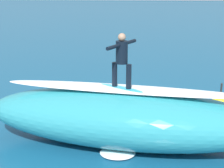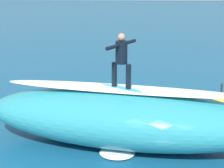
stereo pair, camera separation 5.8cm
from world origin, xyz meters
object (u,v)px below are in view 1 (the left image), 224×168
surfboard_paddling (105,101)px  buoy_marker (220,104)px  surfer_paddling (106,98)px  surfer_riding (122,56)px  surfboard_riding (121,89)px

surfboard_paddling → buoy_marker: size_ratio=1.64×
surfer_paddling → buoy_marker: (-4.52, 0.89, 0.14)m
surfer_riding → surfboard_paddling: size_ratio=0.84×
surfboard_riding → surfer_paddling: (0.82, -4.00, -1.66)m
surfboard_riding → surfer_riding: 1.01m
buoy_marker → surfboard_paddling: bearing=-12.5°
surfer_riding → surfer_paddling: size_ratio=1.03×
buoy_marker → surfer_paddling: bearing=-11.2°
surfboard_paddling → buoy_marker: bearing=-120.3°
surfboard_paddling → surfer_paddling: bearing=180.0°
surfboard_riding → buoy_marker: 5.06m
surfer_riding → surfer_paddling: 4.87m
surfboard_paddling → surfboard_riding: bearing=174.0°
surfer_riding → surfboard_paddling: bearing=-49.5°
surfer_paddling → surfboard_paddling: bearing=-0.0°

